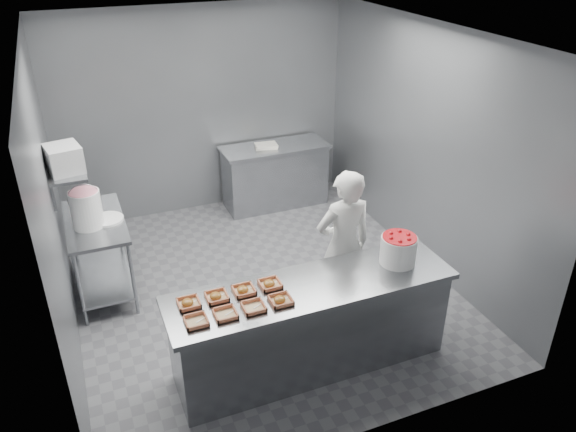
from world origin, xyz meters
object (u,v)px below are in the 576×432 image
object	(u,v)px
tray_7	(270,284)
tray_6	(244,290)
back_counter	(275,175)
service_counter	(311,325)
glaze_bucket	(86,208)
tray_2	(254,307)
strawberry_tub	(398,249)
worker	(343,246)
prep_table	(99,245)
appliance	(64,159)
tray_3	(280,300)
tray_4	(188,303)
tray_5	(216,296)
tray_1	(225,314)
tray_0	(196,321)

from	to	relation	value
tray_7	tray_6	bearing A→B (deg)	180.00
tray_6	back_counter	bearing A→B (deg)	64.52
service_counter	glaze_bucket	bearing A→B (deg)	132.88
tray_2	strawberry_tub	distance (m)	1.48
worker	prep_table	bearing A→B (deg)	-30.15
tray_2	strawberry_tub	bearing A→B (deg)	6.13
appliance	tray_3	bearing A→B (deg)	-62.91
tray_4	tray_7	bearing A→B (deg)	0.00
tray_2	tray_5	world-z (taller)	tray_5
appliance	strawberry_tub	bearing A→B (deg)	-43.49
prep_table	tray_3	xyz separation A→B (m)	(1.30, -2.08, 0.33)
back_counter	tray_4	size ratio (longest dim) A/B	8.01
tray_1	tray_7	size ratio (longest dim) A/B	1.00
strawberry_tub	tray_2	bearing A→B (deg)	-173.87
tray_0	appliance	world-z (taller)	appliance
service_counter	tray_6	world-z (taller)	tray_6
tray_0	tray_4	distance (m)	0.25
prep_table	tray_7	size ratio (longest dim) A/B	6.40
prep_table	back_counter	world-z (taller)	same
prep_table	appliance	distance (m)	1.13
appliance	prep_table	bearing A→B (deg)	34.49
service_counter	appliance	distance (m)	2.83
back_counter	tray_2	distance (m)	3.72
tray_2	tray_5	xyz separation A→B (m)	(-0.24, 0.25, 0.00)
tray_2	prep_table	bearing A→B (deg)	117.14
back_counter	glaze_bucket	size ratio (longest dim) A/B	3.11
service_counter	glaze_bucket	distance (m)	2.59
glaze_bucket	tray_3	bearing A→B (deg)	-55.33
tray_1	tray_3	world-z (taller)	tray_3
tray_2	tray_3	size ratio (longest dim) A/B	1.00
tray_3	tray_4	xyz separation A→B (m)	(-0.72, 0.25, 0.00)
tray_5	worker	size ratio (longest dim) A/B	0.11
prep_table	back_counter	bearing A→B (deg)	27.01
glaze_bucket	tray_2	bearing A→B (deg)	-60.28
back_counter	appliance	xyz separation A→B (m)	(-2.72, -1.47, 1.24)
tray_2	appliance	bearing A→B (deg)	122.93
tray_4	strawberry_tub	xyz separation A→B (m)	(1.95, -0.09, 0.12)
tray_3	strawberry_tub	distance (m)	1.25
prep_table	tray_2	world-z (taller)	tray_2
tray_2	worker	world-z (taller)	worker
back_counter	tray_5	bearing A→B (deg)	-118.96
tray_6	tray_5	bearing A→B (deg)	180.00
tray_3	worker	world-z (taller)	worker
tray_2	tray_5	bearing A→B (deg)	134.14
tray_7	tray_5	bearing A→B (deg)	180.00
back_counter	tray_1	xyz separation A→B (m)	(-1.73, -3.38, 0.47)
tray_5	tray_6	size ratio (longest dim) A/B	1.00
tray_0	tray_2	world-z (taller)	same
prep_table	tray_7	world-z (taller)	tray_7
tray_4	worker	world-z (taller)	worker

